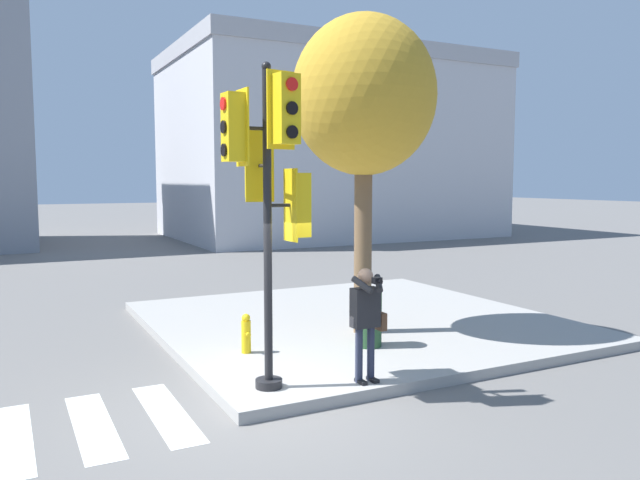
{
  "coord_description": "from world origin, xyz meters",
  "views": [
    {
      "loc": [
        -3.04,
        -7.72,
        3.09
      ],
      "look_at": [
        0.84,
        -0.13,
        2.27
      ],
      "focal_mm": 35.0,
      "sensor_mm": 36.0,
      "label": 1
    }
  ],
  "objects_px": {
    "trash_bin": "(369,318)",
    "street_tree": "(364,98)",
    "traffic_signal_pole": "(269,175)",
    "fire_hydrant": "(246,334)",
    "person_photographer": "(367,314)"
  },
  "relations": [
    {
      "from": "fire_hydrant",
      "to": "trash_bin",
      "type": "relative_size",
      "value": 0.66
    },
    {
      "from": "street_tree",
      "to": "trash_bin",
      "type": "bearing_deg",
      "value": -115.01
    },
    {
      "from": "person_photographer",
      "to": "fire_hydrant",
      "type": "distance_m",
      "value": 2.53
    },
    {
      "from": "street_tree",
      "to": "trash_bin",
      "type": "distance_m",
      "value": 4.06
    },
    {
      "from": "traffic_signal_pole",
      "to": "trash_bin",
      "type": "xyz_separation_m",
      "value": [
        2.39,
        1.25,
        -2.48
      ]
    },
    {
      "from": "fire_hydrant",
      "to": "trash_bin",
      "type": "height_order",
      "value": "trash_bin"
    },
    {
      "from": "traffic_signal_pole",
      "to": "person_photographer",
      "type": "xyz_separation_m",
      "value": [
        1.34,
        -0.39,
        -2.0
      ]
    },
    {
      "from": "trash_bin",
      "to": "street_tree",
      "type": "bearing_deg",
      "value": 64.99
    },
    {
      "from": "traffic_signal_pole",
      "to": "fire_hydrant",
      "type": "height_order",
      "value": "traffic_signal_pole"
    },
    {
      "from": "person_photographer",
      "to": "fire_hydrant",
      "type": "height_order",
      "value": "person_photographer"
    },
    {
      "from": "fire_hydrant",
      "to": "trash_bin",
      "type": "distance_m",
      "value": 2.16
    },
    {
      "from": "person_photographer",
      "to": "street_tree",
      "type": "xyz_separation_m",
      "value": [
        1.48,
        2.57,
        3.45
      ]
    },
    {
      "from": "traffic_signal_pole",
      "to": "fire_hydrant",
      "type": "bearing_deg",
      "value": 80.19
    },
    {
      "from": "traffic_signal_pole",
      "to": "fire_hydrant",
      "type": "xyz_separation_m",
      "value": [
        0.32,
        1.82,
        -2.66
      ]
    },
    {
      "from": "person_photographer",
      "to": "fire_hydrant",
      "type": "bearing_deg",
      "value": 114.91
    }
  ]
}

